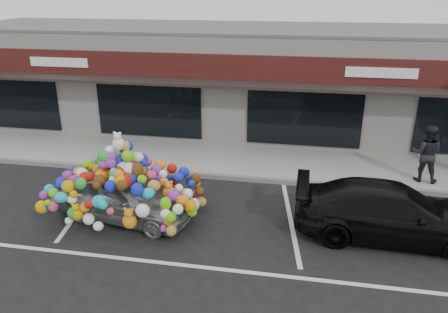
# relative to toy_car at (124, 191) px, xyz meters

# --- Properties ---
(ground) EXTENTS (90.00, 90.00, 0.00)m
(ground) POSITION_rel_toy_car_xyz_m (1.65, 0.45, -0.80)
(ground) COLOR black
(ground) RESTS_ON ground
(shop_building) EXTENTS (24.00, 7.20, 4.31)m
(shop_building) POSITION_rel_toy_car_xyz_m (1.65, 8.89, 1.36)
(shop_building) COLOR white
(shop_building) RESTS_ON ground
(sidewalk) EXTENTS (26.00, 3.00, 0.15)m
(sidewalk) POSITION_rel_toy_car_xyz_m (1.65, 4.45, -0.73)
(sidewalk) COLOR #979792
(sidewalk) RESTS_ON ground
(kerb) EXTENTS (26.00, 0.18, 0.16)m
(kerb) POSITION_rel_toy_car_xyz_m (1.65, 2.95, -0.73)
(kerb) COLOR slate
(kerb) RESTS_ON ground
(parking_stripe_left) EXTENTS (0.73, 4.37, 0.01)m
(parking_stripe_left) POSITION_rel_toy_car_xyz_m (-1.55, 0.65, -0.80)
(parking_stripe_left) COLOR silver
(parking_stripe_left) RESTS_ON ground
(parking_stripe_mid) EXTENTS (0.73, 4.37, 0.01)m
(parking_stripe_mid) POSITION_rel_toy_car_xyz_m (4.45, 0.65, -0.80)
(parking_stripe_mid) COLOR silver
(parking_stripe_mid) RESTS_ON ground
(lane_line) EXTENTS (14.00, 0.12, 0.01)m
(lane_line) POSITION_rel_toy_car_xyz_m (3.65, -1.85, -0.80)
(lane_line) COLOR silver
(lane_line) RESTS_ON ground
(toy_car) EXTENTS (2.78, 4.33, 2.37)m
(toy_car) POSITION_rel_toy_car_xyz_m (0.00, 0.00, 0.00)
(toy_car) COLOR #A4ABAE
(toy_car) RESTS_ON ground
(black_sedan) EXTENTS (2.03, 4.81, 1.39)m
(black_sedan) POSITION_rel_toy_car_xyz_m (6.93, 0.29, -0.11)
(black_sedan) COLOR black
(black_sedan) RESTS_ON ground
(pedestrian_b) EXTENTS (1.03, 0.88, 1.84)m
(pedestrian_b) POSITION_rel_toy_car_xyz_m (8.47, 3.69, 0.26)
(pedestrian_b) COLOR black
(pedestrian_b) RESTS_ON sidewalk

